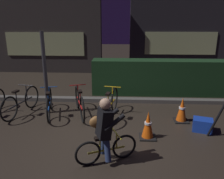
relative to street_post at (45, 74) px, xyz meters
name	(u,v)px	position (x,y,z in m)	size (l,w,h in m)	color
ground_plane	(102,134)	(1.64, -1.20, -1.13)	(40.00, 40.00, 0.00)	#2D261E
sidewalk_curb	(108,100)	(1.64, 1.00, -1.07)	(12.00, 0.24, 0.12)	#56544F
hedge_row	(161,77)	(3.44, 1.90, -0.52)	(4.80, 0.70, 1.21)	#19381C
storefront_left	(45,25)	(-1.68, 5.30, 1.13)	(5.38, 0.54, 4.54)	#383330
storefront_right	(180,29)	(4.91, 6.00, 0.96)	(5.00, 0.54, 4.19)	#262328
street_post	(45,74)	(0.00, 0.00, 0.00)	(0.10, 0.10, 2.25)	#2D2D33
parked_bike_left_mid	(21,102)	(-0.70, -0.12, -0.78)	(0.48, 1.64, 0.77)	black
parked_bike_center_left	(49,104)	(0.10, -0.17, -0.79)	(0.51, 1.57, 0.74)	black
parked_bike_center_right	(80,102)	(0.92, -0.08, -0.77)	(0.60, 1.64, 0.79)	black
parked_bike_right_mid	(110,105)	(1.76, -0.26, -0.77)	(0.47, 1.71, 0.80)	black
traffic_cone_near	(148,125)	(2.66, -1.30, -0.83)	(0.36, 0.36, 0.62)	black
traffic_cone_far	(182,110)	(3.62, -0.38, -0.81)	(0.36, 0.36, 0.64)	black
blue_crate	(203,125)	(3.99, -0.90, -0.98)	(0.44, 0.32, 0.30)	#193DB7
cyclist	(105,131)	(1.79, -2.23, -0.50)	(1.11, 0.54, 1.25)	black
closed_umbrella	(216,120)	(4.19, -1.15, -0.72)	(0.05, 0.05, 0.85)	black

